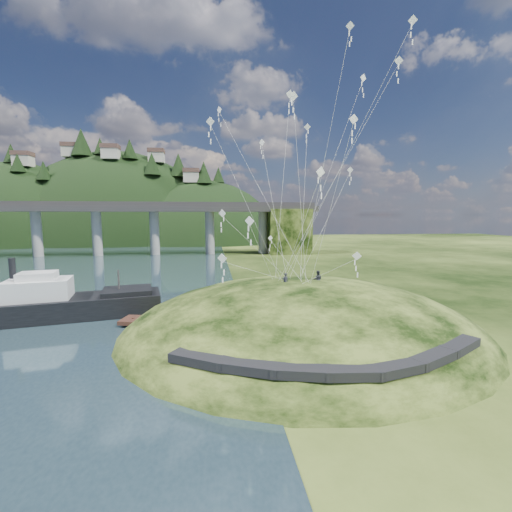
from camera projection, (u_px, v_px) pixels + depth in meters
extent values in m
plane|color=black|center=(221.00, 342.00, 30.58)|extent=(320.00, 320.00, 0.00)
ellipsoid|color=black|center=(301.00, 345.00, 33.77)|extent=(36.00, 32.00, 13.00)
cube|color=black|center=(201.00, 358.00, 22.27)|extent=(4.32, 3.62, 0.71)
cube|color=black|center=(249.00, 366.00, 21.03)|extent=(4.10, 2.97, 0.61)
cube|color=black|center=(301.00, 370.00, 20.44)|extent=(3.85, 2.37, 0.62)
cube|color=black|center=(352.00, 372.00, 20.39)|extent=(3.62, 1.83, 0.66)
cube|color=black|center=(397.00, 367.00, 20.97)|extent=(3.82, 2.27, 0.68)
cube|color=black|center=(432.00, 357.00, 22.29)|extent=(4.11, 2.97, 0.71)
cube|color=black|center=(457.00, 345.00, 24.20)|extent=(4.26, 3.43, 0.66)
cube|color=#2D2B2B|center=(25.00, 209.00, 91.42)|extent=(160.00, 9.00, 1.60)
cube|color=#2D2B2B|center=(24.00, 203.00, 91.26)|extent=(160.00, 0.40, 1.20)
cube|color=#2D2B2B|center=(33.00, 204.00, 95.49)|extent=(160.00, 0.40, 1.20)
cylinder|color=gray|center=(37.00, 233.00, 92.53)|extent=(2.60, 2.60, 13.00)
cylinder|color=gray|center=(97.00, 232.00, 94.54)|extent=(2.60, 2.60, 13.00)
cylinder|color=gray|center=(155.00, 232.00, 96.56)|extent=(2.60, 2.60, 13.00)
cylinder|color=gray|center=(210.00, 232.00, 98.57)|extent=(2.60, 2.60, 13.00)
cylinder|color=gray|center=(263.00, 231.00, 100.59)|extent=(2.60, 2.60, 13.00)
cube|color=black|center=(288.00, 231.00, 101.56)|extent=(12.00, 11.00, 13.00)
ellipsoid|color=black|center=(21.00, 262.00, 139.51)|extent=(84.00, 60.00, 80.00)
ellipsoid|color=black|center=(121.00, 255.00, 150.12)|extent=(96.00, 68.00, 88.00)
ellipsoid|color=black|center=(201.00, 265.00, 147.27)|extent=(76.00, 56.00, 72.00)
cone|color=black|center=(11.00, 153.00, 129.73)|extent=(5.61, 5.61, 7.39)
cone|color=black|center=(17.00, 163.00, 123.33)|extent=(5.08, 5.08, 6.69)
cone|color=black|center=(44.00, 170.00, 123.93)|extent=(5.29, 5.29, 6.96)
cone|color=black|center=(81.00, 142.00, 132.22)|extent=(8.01, 8.01, 10.54)
cone|color=black|center=(100.00, 146.00, 132.74)|extent=(4.97, 4.97, 6.54)
cone|color=black|center=(130.00, 149.00, 132.39)|extent=(5.83, 5.83, 7.67)
cone|color=black|center=(152.00, 164.00, 129.40)|extent=(6.47, 6.47, 8.51)
cone|color=black|center=(178.00, 165.00, 137.32)|extent=(7.13, 7.13, 9.38)
cone|color=black|center=(204.00, 172.00, 134.16)|extent=(6.56, 6.56, 8.63)
cone|color=black|center=(218.00, 175.00, 140.45)|extent=(4.88, 4.88, 6.42)
cube|color=beige|center=(23.00, 161.00, 127.97)|extent=(6.00, 5.00, 4.00)
cube|color=brown|center=(23.00, 154.00, 127.65)|extent=(6.40, 5.40, 1.60)
cube|color=beige|center=(71.00, 152.00, 135.26)|extent=(6.00, 5.00, 4.00)
cube|color=brown|center=(71.00, 145.00, 134.94)|extent=(6.40, 5.40, 1.60)
cube|color=beige|center=(111.00, 154.00, 129.81)|extent=(6.00, 5.00, 4.00)
cube|color=brown|center=(110.00, 147.00, 129.48)|extent=(6.40, 5.40, 1.60)
cube|color=beige|center=(156.00, 158.00, 137.80)|extent=(6.00, 5.00, 4.00)
cube|color=brown|center=(156.00, 151.00, 137.48)|extent=(6.40, 5.40, 1.60)
cube|color=beige|center=(191.00, 178.00, 134.71)|extent=(6.00, 5.00, 4.00)
cube|color=brown|center=(191.00, 171.00, 134.39)|extent=(6.40, 5.40, 1.60)
cube|color=black|center=(68.00, 307.00, 37.80)|extent=(20.26, 9.09, 2.32)
cube|color=silver|center=(39.00, 291.00, 36.70)|extent=(6.88, 5.07, 2.49)
cube|color=silver|center=(38.00, 277.00, 36.52)|extent=(4.02, 3.32, 1.07)
cube|color=black|center=(127.00, 291.00, 39.63)|extent=(6.11, 5.42, 0.53)
cylinder|color=black|center=(12.00, 268.00, 35.67)|extent=(0.62, 0.62, 2.14)
cylinder|color=#2D2B2B|center=(119.00, 281.00, 39.20)|extent=(0.21, 0.21, 2.67)
cube|color=#321A14|center=(197.00, 323.00, 34.54)|extent=(15.84, 6.25, 0.39)
cylinder|color=#321A14|center=(134.00, 323.00, 35.36)|extent=(0.34, 0.34, 1.12)
cylinder|color=#321A14|center=(165.00, 324.00, 34.97)|extent=(0.34, 0.34, 1.12)
cylinder|color=#321A14|center=(197.00, 325.00, 34.58)|extent=(0.34, 0.34, 1.12)
cylinder|color=#321A14|center=(230.00, 327.00, 34.19)|extent=(0.34, 0.34, 1.12)
cylinder|color=#321A14|center=(263.00, 328.00, 33.80)|extent=(0.34, 0.34, 1.12)
imported|color=#272834|center=(285.00, 273.00, 32.71)|extent=(0.68, 0.52, 1.68)
imported|color=#272834|center=(318.00, 270.00, 33.81)|extent=(1.04, 0.92, 1.80)
cube|color=white|center=(290.00, 94.00, 38.59)|extent=(0.88, 0.32, 0.85)
cube|color=white|center=(290.00, 100.00, 38.66)|extent=(0.11, 0.07, 0.51)
cube|color=white|center=(290.00, 106.00, 38.74)|extent=(0.11, 0.07, 0.51)
cube|color=white|center=(290.00, 111.00, 38.81)|extent=(0.11, 0.07, 0.51)
cube|color=white|center=(399.00, 61.00, 31.79)|extent=(0.79, 0.26, 0.80)
cube|color=white|center=(399.00, 67.00, 31.86)|extent=(0.11, 0.03, 0.47)
cube|color=white|center=(398.00, 74.00, 31.93)|extent=(0.11, 0.03, 0.47)
cube|color=white|center=(398.00, 80.00, 32.00)|extent=(0.11, 0.03, 0.47)
cube|color=white|center=(222.00, 258.00, 27.91)|extent=(0.76, 0.43, 0.82)
cube|color=white|center=(222.00, 265.00, 27.98)|extent=(0.11, 0.05, 0.49)
cube|color=white|center=(222.00, 273.00, 28.05)|extent=(0.11, 0.05, 0.49)
cube|color=white|center=(222.00, 280.00, 28.13)|extent=(0.11, 0.05, 0.49)
cube|color=white|center=(350.00, 170.00, 38.03)|extent=(0.62, 0.37, 0.68)
cube|color=white|center=(350.00, 174.00, 38.09)|extent=(0.09, 0.05, 0.40)
cube|color=white|center=(350.00, 179.00, 38.14)|extent=(0.09, 0.05, 0.40)
cube|color=white|center=(350.00, 183.00, 38.20)|extent=(0.09, 0.05, 0.40)
cube|color=white|center=(354.00, 119.00, 26.05)|extent=(0.75, 0.17, 0.75)
cube|color=white|center=(353.00, 126.00, 26.11)|extent=(0.10, 0.04, 0.43)
cube|color=white|center=(353.00, 134.00, 26.18)|extent=(0.10, 0.04, 0.43)
cube|color=white|center=(353.00, 141.00, 26.24)|extent=(0.10, 0.04, 0.43)
cube|color=white|center=(357.00, 256.00, 27.16)|extent=(0.66, 0.38, 0.71)
cube|color=white|center=(357.00, 262.00, 27.22)|extent=(0.10, 0.04, 0.42)
cube|color=white|center=(356.00, 269.00, 27.29)|extent=(0.10, 0.04, 0.42)
cube|color=white|center=(356.00, 275.00, 27.35)|extent=(0.10, 0.04, 0.42)
cube|color=white|center=(249.00, 221.00, 24.90)|extent=(0.63, 0.47, 0.73)
cube|color=white|center=(249.00, 228.00, 24.96)|extent=(0.10, 0.05, 0.43)
cube|color=white|center=(250.00, 236.00, 25.03)|extent=(0.10, 0.05, 0.43)
cube|color=white|center=(250.00, 243.00, 25.09)|extent=(0.10, 0.05, 0.43)
cube|color=white|center=(222.00, 213.00, 30.27)|extent=(0.65, 0.34, 0.69)
cube|color=white|center=(222.00, 219.00, 30.33)|extent=(0.09, 0.03, 0.41)
cube|color=white|center=(222.00, 225.00, 30.39)|extent=(0.09, 0.03, 0.41)
cube|color=white|center=(222.00, 230.00, 30.45)|extent=(0.09, 0.03, 0.41)
cube|color=white|center=(413.00, 20.00, 27.33)|extent=(0.68, 0.34, 0.71)
cube|color=white|center=(412.00, 27.00, 27.39)|extent=(0.10, 0.03, 0.42)
cube|color=white|center=(412.00, 34.00, 27.45)|extent=(0.10, 0.03, 0.42)
cube|color=white|center=(412.00, 41.00, 27.51)|extent=(0.10, 0.03, 0.42)
cube|color=white|center=(270.00, 238.00, 41.92)|extent=(0.63, 0.27, 0.65)
cube|color=white|center=(270.00, 242.00, 41.98)|extent=(0.08, 0.06, 0.38)
cube|color=white|center=(270.00, 246.00, 42.04)|extent=(0.08, 0.06, 0.38)
cube|color=white|center=(270.00, 249.00, 42.09)|extent=(0.08, 0.06, 0.38)
cube|color=white|center=(321.00, 172.00, 24.30)|extent=(0.74, 0.35, 0.78)
cube|color=white|center=(320.00, 180.00, 24.37)|extent=(0.09, 0.08, 0.46)
cube|color=white|center=(320.00, 188.00, 24.43)|extent=(0.09, 0.08, 0.46)
cube|color=white|center=(320.00, 196.00, 24.50)|extent=(0.09, 0.08, 0.46)
cube|color=white|center=(350.00, 26.00, 26.87)|extent=(0.64, 0.24, 0.64)
cube|color=white|center=(350.00, 32.00, 26.93)|extent=(0.09, 0.02, 0.38)
cube|color=white|center=(350.00, 39.00, 26.98)|extent=(0.09, 0.02, 0.38)
cube|color=white|center=(349.00, 45.00, 27.04)|extent=(0.09, 0.02, 0.38)
cube|color=white|center=(363.00, 78.00, 39.18)|extent=(0.85, 0.36, 0.88)
cube|color=white|center=(363.00, 84.00, 39.26)|extent=(0.11, 0.08, 0.51)
cube|color=white|center=(363.00, 89.00, 39.33)|extent=(0.11, 0.08, 0.51)
cube|color=white|center=(363.00, 95.00, 39.41)|extent=(0.11, 0.08, 0.51)
cube|color=white|center=(219.00, 110.00, 38.37)|extent=(0.49, 0.60, 0.74)
cube|color=white|center=(219.00, 115.00, 38.44)|extent=(0.09, 0.08, 0.43)
cube|color=white|center=(219.00, 119.00, 38.50)|extent=(0.09, 0.08, 0.43)
cube|color=white|center=(220.00, 124.00, 38.56)|extent=(0.09, 0.08, 0.43)
cube|color=white|center=(293.00, 96.00, 32.48)|extent=(0.88, 0.29, 0.86)
cube|color=white|center=(293.00, 103.00, 32.56)|extent=(0.11, 0.06, 0.51)
cube|color=white|center=(293.00, 110.00, 32.63)|extent=(0.11, 0.06, 0.51)
cube|color=white|center=(293.00, 116.00, 32.70)|extent=(0.11, 0.06, 0.51)
cube|color=white|center=(307.00, 127.00, 40.64)|extent=(0.74, 0.32, 0.76)
cube|color=white|center=(307.00, 132.00, 40.71)|extent=(0.10, 0.03, 0.45)
cube|color=white|center=(307.00, 137.00, 40.77)|extent=(0.10, 0.03, 0.45)
cube|color=white|center=(307.00, 141.00, 40.84)|extent=(0.10, 0.03, 0.45)
cube|color=white|center=(262.00, 143.00, 40.15)|extent=(0.57, 0.56, 0.76)
cube|color=white|center=(262.00, 147.00, 40.21)|extent=(0.09, 0.07, 0.44)
cube|color=white|center=(262.00, 152.00, 40.28)|extent=(0.09, 0.07, 0.44)
cube|color=white|center=(262.00, 157.00, 40.34)|extent=(0.09, 0.07, 0.44)
cube|color=white|center=(210.00, 122.00, 31.90)|extent=(0.80, 0.33, 0.81)
cube|color=white|center=(210.00, 128.00, 31.97)|extent=(0.11, 0.03, 0.49)
cube|color=white|center=(210.00, 135.00, 32.04)|extent=(0.11, 0.03, 0.49)
cube|color=white|center=(211.00, 141.00, 32.11)|extent=(0.11, 0.03, 0.49)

